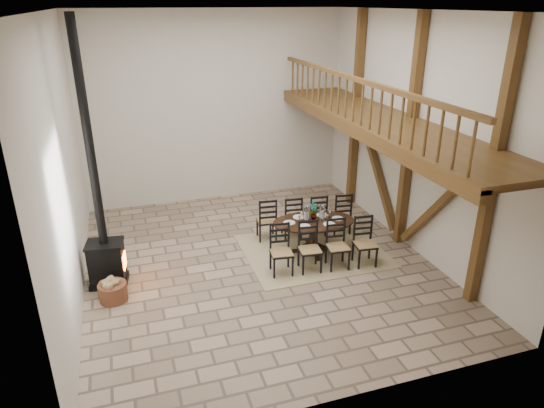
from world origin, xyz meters
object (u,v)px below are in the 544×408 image
object	(u,v)px
log_basket	(113,291)
wood_stove	(103,232)
dining_table	(313,236)
log_stack	(110,285)

from	to	relation	value
log_basket	wood_stove	bearing A→B (deg)	95.83
wood_stove	dining_table	bearing A→B (deg)	8.86
log_basket	log_stack	xyz separation A→B (m)	(-0.05, 0.34, -0.07)
wood_stove	log_basket	distance (m)	1.12
dining_table	log_stack	distance (m)	4.33
dining_table	log_stack	bearing A→B (deg)	-169.80
dining_table	wood_stove	distance (m)	4.38
wood_stove	log_stack	bearing A→B (deg)	-78.49
dining_table	log_basket	xyz separation A→B (m)	(-4.26, -0.63, -0.19)
dining_table	log_basket	bearing A→B (deg)	-165.19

